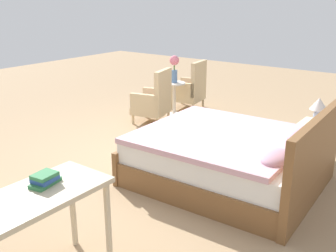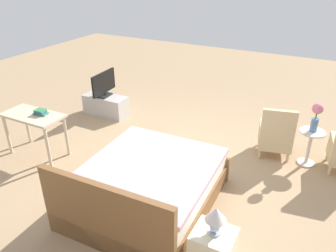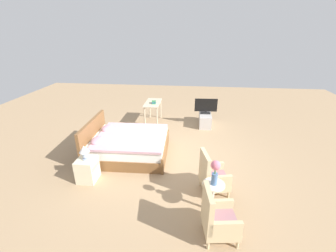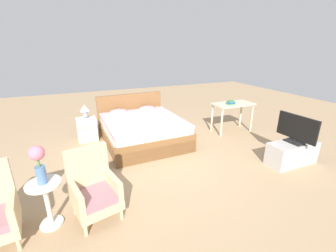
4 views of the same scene
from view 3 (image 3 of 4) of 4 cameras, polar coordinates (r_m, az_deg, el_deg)
The scene contains 12 objects.
ground_plane at distance 6.16m, azimuth 0.26°, elevation -7.20°, with size 16.00×16.00×0.00m, color #A38460.
bed at distance 6.11m, azimuth -10.27°, elevation -4.70°, with size 1.76×2.05×0.96m.
armchair_by_window_left at distance 3.93m, azimuth 12.40°, elevation -22.00°, with size 0.61×0.61×0.92m.
armchair_by_window_right at distance 4.78m, azimuth 11.15°, elevation -12.43°, with size 0.65×0.65×0.92m.
side_table at distance 4.34m, azimuth 11.33°, elevation -16.59°, with size 0.40×0.40×0.61m.
flower_vase at distance 4.03m, azimuth 11.91°, elevation -10.91°, with size 0.17×0.17×0.48m.
nightstand at distance 5.39m, azimuth -19.79°, elevation -10.36°, with size 0.44×0.41×0.53m.
table_lamp at distance 5.15m, azimuth -20.52°, elevation -5.90°, with size 0.22×0.22×0.33m.
tv_stand at distance 8.03m, azimuth 9.37°, elevation 1.75°, with size 0.96×0.40×0.43m.
tv_flatscreen at distance 7.86m, azimuth 9.60°, elevation 5.06°, with size 0.22×0.77×0.53m.
vanity_desk at distance 8.01m, azimuth -3.87°, elevation 5.25°, with size 1.04×0.52×0.76m.
book_stack at distance 7.84m, azimuth -3.62°, elevation 6.03°, with size 0.24×0.17×0.09m.
Camera 3 is at (-5.27, -0.54, 3.14)m, focal length 24.00 mm.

